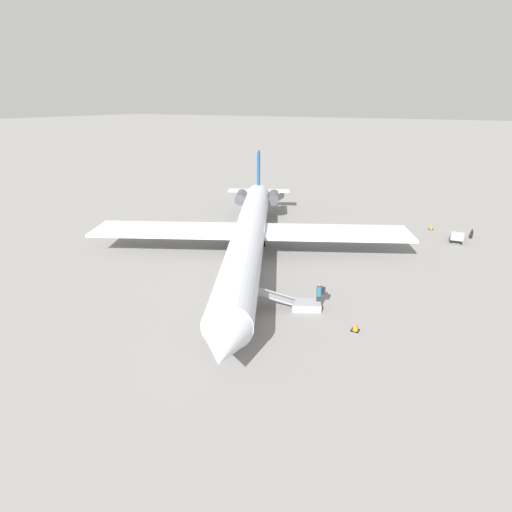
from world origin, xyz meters
name	(u,v)px	position (x,y,z in m)	size (l,w,h in m)	color
ground_plane	(249,257)	(0.00, 0.00, 0.00)	(600.00, 600.00, 0.00)	gray
airplane_main	(250,230)	(-0.92, -0.43, 2.04)	(33.30, 26.43, 6.85)	silver
boarding_stairs	(300,303)	(6.35, 7.19, 0.37)	(2.62, 4.06, 1.70)	#99999E
passenger	(320,294)	(5.64, 8.22, 1.00)	(0.46, 0.57, 1.74)	#23232D
luggage_cart	(457,237)	(-12.65, 15.19, 0.46)	(2.23, 1.16, 1.22)	gray
suitcase	(471,235)	(-14.41, 16.36, 0.33)	(0.39, 0.28, 0.88)	black
traffic_cone_near_stairs	(356,327)	(7.24, 11.00, 0.23)	(0.46, 0.46, 0.50)	black
traffic_cone_near_cart	(431,227)	(-15.63, 12.67, 0.24)	(0.48, 0.48, 0.53)	black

